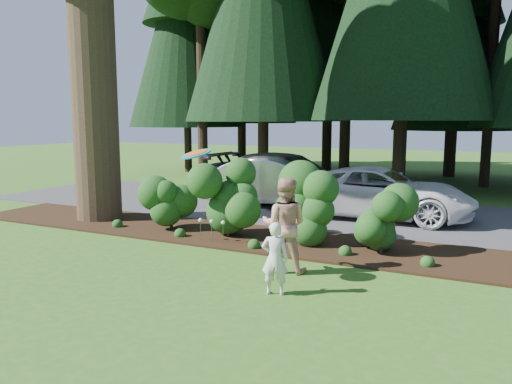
# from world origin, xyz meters

# --- Properties ---
(ground) EXTENTS (80.00, 80.00, 0.00)m
(ground) POSITION_xyz_m (0.00, 0.00, 0.00)
(ground) COLOR #2C601B
(ground) RESTS_ON ground
(mulch_bed) EXTENTS (16.00, 2.50, 0.05)m
(mulch_bed) POSITION_xyz_m (0.00, 3.25, 0.03)
(mulch_bed) COLOR black
(mulch_bed) RESTS_ON ground
(driveway) EXTENTS (22.00, 6.00, 0.03)m
(driveway) POSITION_xyz_m (0.00, 7.50, 0.01)
(driveway) COLOR #38383A
(driveway) RESTS_ON ground
(shrub_row) EXTENTS (6.53, 1.60, 1.61)m
(shrub_row) POSITION_xyz_m (0.77, 3.14, 0.81)
(shrub_row) COLOR #164919
(shrub_row) RESTS_ON ground
(lily_cluster) EXTENTS (0.69, 0.09, 0.57)m
(lily_cluster) POSITION_xyz_m (-0.30, 2.40, 0.50)
(lily_cluster) COLOR #164919
(lily_cluster) RESTS_ON ground
(car_silver_wagon) EXTENTS (4.97, 2.38, 1.57)m
(car_silver_wagon) POSITION_xyz_m (-0.84, 7.39, 0.82)
(car_silver_wagon) COLOR silver
(car_silver_wagon) RESTS_ON driveway
(car_white_suv) EXTENTS (5.19, 2.44, 1.44)m
(car_white_suv) POSITION_xyz_m (2.53, 7.02, 0.75)
(car_white_suv) COLOR white
(car_white_suv) RESTS_ON driveway
(car_dark_suv) EXTENTS (5.77, 2.60, 1.64)m
(car_dark_suv) POSITION_xyz_m (-0.93, 8.42, 0.85)
(car_dark_suv) COLOR black
(car_dark_suv) RESTS_ON driveway
(child) EXTENTS (0.50, 0.40, 1.20)m
(child) POSITION_xyz_m (2.34, -0.00, 0.60)
(child) COLOR silver
(child) RESTS_ON ground
(adult) EXTENTS (0.98, 0.84, 1.77)m
(adult) POSITION_xyz_m (2.00, 1.21, 0.89)
(adult) COLOR #B53F18
(adult) RESTS_ON ground
(frisbee) EXTENTS (0.54, 0.52, 0.21)m
(frisbee) POSITION_xyz_m (0.95, -0.13, 2.26)
(frisbee) COLOR teal
(frisbee) RESTS_ON ground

